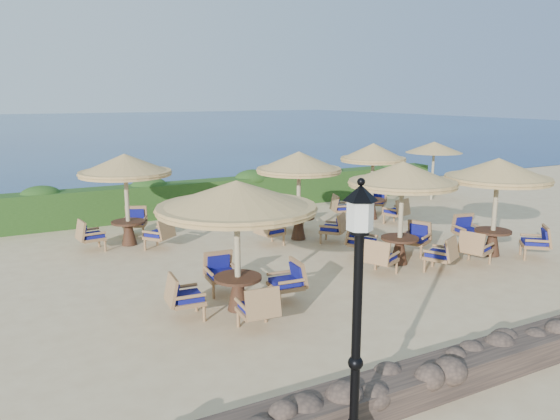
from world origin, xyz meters
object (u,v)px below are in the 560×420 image
object	(u,v)px
extra_parasol	(434,147)
cafe_set_1	(402,195)
cafe_set_0	(237,218)
lamp_post	(356,335)
cafe_set_5	(373,169)
cafe_set_4	(299,179)
cafe_set_2	(497,186)
cafe_set_3	(126,181)

from	to	relation	value
extra_parasol	cafe_set_1	size ratio (longest dim) A/B	0.85
extra_parasol	cafe_set_0	world-z (taller)	cafe_set_0
lamp_post	cafe_set_0	world-z (taller)	lamp_post
cafe_set_1	cafe_set_5	xyz separation A→B (m)	(2.60, 4.56, -0.05)
lamp_post	extra_parasol	size ratio (longest dim) A/B	1.38
cafe_set_4	cafe_set_5	world-z (taller)	same
cafe_set_1	cafe_set_2	xyz separation A→B (m)	(2.71, -0.60, 0.09)
extra_parasol	cafe_set_5	distance (m)	4.82
cafe_set_2	cafe_set_3	world-z (taller)	same
extra_parasol	cafe_set_4	xyz separation A→B (m)	(-8.12, -2.95, -0.33)
extra_parasol	cafe_set_1	distance (m)	9.48
cafe_set_1	cafe_set_5	bearing A→B (deg)	60.28
cafe_set_1	extra_parasol	bearing A→B (deg)	41.73
cafe_set_3	cafe_set_4	xyz separation A→B (m)	(4.65, -1.77, -0.02)
lamp_post	cafe_set_1	bearing A→B (deg)	45.84
cafe_set_4	cafe_set_5	xyz separation A→B (m)	(3.65, 1.20, -0.08)
lamp_post	cafe_set_2	xyz separation A→B (m)	(8.24, 5.09, 0.35)
lamp_post	cafe_set_1	size ratio (longest dim) A/B	1.17
extra_parasol	cafe_set_2	world-z (taller)	cafe_set_2
cafe_set_2	cafe_set_5	xyz separation A→B (m)	(-0.11, 5.16, -0.14)
cafe_set_3	cafe_set_4	bearing A→B (deg)	-20.88
cafe_set_3	lamp_post	bearing A→B (deg)	-89.07
cafe_set_2	cafe_set_5	world-z (taller)	same
cafe_set_1	cafe_set_4	size ratio (longest dim) A/B	1.03
lamp_post	cafe_set_3	distance (m)	10.83
extra_parasol	cafe_set_1	bearing A→B (deg)	-138.27
cafe_set_0	cafe_set_2	xyz separation A→B (m)	(7.61, 0.27, -0.01)
cafe_set_3	cafe_set_5	xyz separation A→B (m)	(8.30, -0.57, -0.11)
cafe_set_1	cafe_set_3	xyz separation A→B (m)	(-5.70, 5.13, 0.06)
lamp_post	cafe_set_2	distance (m)	9.69
cafe_set_4	cafe_set_5	bearing A→B (deg)	18.20
cafe_set_5	cafe_set_4	bearing A→B (deg)	-161.80
cafe_set_1	cafe_set_4	world-z (taller)	same
cafe_set_0	cafe_set_2	distance (m)	7.62
cafe_set_1	cafe_set_5	world-z (taller)	same
lamp_post	extra_parasol	world-z (taller)	lamp_post
extra_parasol	cafe_set_3	distance (m)	12.83
cafe_set_3	extra_parasol	bearing A→B (deg)	5.27
cafe_set_0	extra_parasol	bearing A→B (deg)	30.94
cafe_set_3	cafe_set_2	bearing A→B (deg)	-34.27
cafe_set_0	cafe_set_5	bearing A→B (deg)	35.86
cafe_set_0	cafe_set_1	world-z (taller)	same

